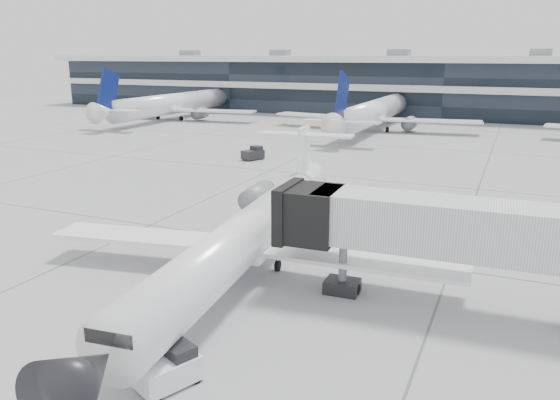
% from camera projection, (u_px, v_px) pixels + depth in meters
% --- Properties ---
extents(ground, '(220.00, 220.00, 0.00)m').
position_uv_depth(ground, '(283.00, 245.00, 33.80)').
color(ground, gray).
rests_on(ground, ground).
extents(terminal, '(170.00, 22.00, 10.00)m').
position_uv_depth(terminal, '(451.00, 89.00, 105.13)').
color(terminal, black).
rests_on(terminal, ground).
extents(bg_jet_left, '(32.00, 40.00, 9.60)m').
position_uv_depth(bg_jet_left, '(176.00, 119.00, 99.88)').
color(bg_jet_left, white).
rests_on(bg_jet_left, ground).
extents(bg_jet_center, '(32.00, 40.00, 9.60)m').
position_uv_depth(bg_jet_center, '(374.00, 130.00, 85.60)').
color(bg_jet_center, white).
rests_on(bg_jet_center, ground).
extents(regional_jet, '(22.73, 28.39, 6.55)m').
position_uv_depth(regional_jet, '(246.00, 235.00, 28.59)').
color(regional_jet, white).
rests_on(regional_jet, ground).
extents(jet_bridge, '(16.71, 3.86, 5.37)m').
position_uv_depth(jet_bridge, '(479.00, 231.00, 23.90)').
color(jet_bridge, '#A4A7A9').
rests_on(jet_bridge, ground).
extents(baggage_tug, '(2.09, 2.54, 1.40)m').
position_uv_depth(baggage_tug, '(170.00, 369.00, 19.35)').
color(baggage_tug, white).
rests_on(baggage_tug, ground).
extents(traffic_cone, '(0.55, 0.55, 0.61)m').
position_uv_depth(traffic_cone, '(263.00, 212.00, 39.82)').
color(traffic_cone, '#D5410B').
rests_on(traffic_cone, ground).
extents(far_tug, '(2.23, 2.73, 1.51)m').
position_uv_depth(far_tug, '(253.00, 154.00, 61.00)').
color(far_tug, black).
rests_on(far_tug, ground).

